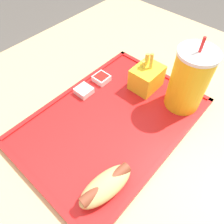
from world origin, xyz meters
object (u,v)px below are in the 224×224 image
object	(u,v)px
soda_cup	(189,80)
hot_dog_far	(106,185)
fries_carton	(147,77)
sauce_cup_mayo	(84,91)
sauce_cup_ketchup	(101,78)

from	to	relation	value
soda_cup	hot_dog_far	world-z (taller)	soda_cup
fries_carton	sauce_cup_mayo	xyz separation A→B (m)	(0.14, -0.11, -0.03)
sauce_cup_mayo	sauce_cup_ketchup	distance (m)	0.07
fries_carton	sauce_cup_ketchup	size ratio (longest dim) A/B	2.61
soda_cup	hot_dog_far	distance (m)	0.31
hot_dog_far	sauce_cup_ketchup	bearing A→B (deg)	-134.78
hot_dog_far	sauce_cup_mayo	world-z (taller)	hot_dog_far
fries_carton	hot_dog_far	bearing A→B (deg)	22.02
soda_cup	sauce_cup_mayo	xyz separation A→B (m)	(0.15, -0.22, -0.07)
sauce_cup_ketchup	fries_carton	bearing A→B (deg)	121.28
sauce_cup_mayo	sauce_cup_ketchup	world-z (taller)	same
soda_cup	fries_carton	distance (m)	0.12
hot_dog_far	sauce_cup_ketchup	world-z (taller)	hot_dog_far
hot_dog_far	sauce_cup_mayo	size ratio (longest dim) A/B	3.08
soda_cup	sauce_cup_ketchup	distance (m)	0.25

